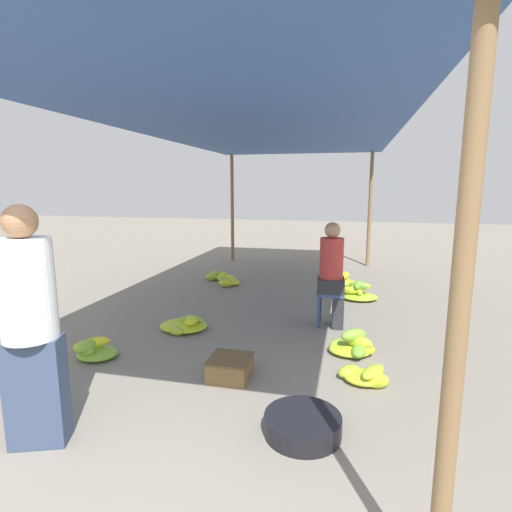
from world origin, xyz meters
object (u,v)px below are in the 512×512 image
vendor_seated (333,272)px  banana_pile_right_2 (353,346)px  crate_near (230,368)px  banana_pile_left_1 (216,276)px  banana_pile_right_1 (358,292)px  banana_pile_right_0 (341,280)px  banana_pile_left_2 (184,325)px  banana_pile_right_3 (367,377)px  banana_pile_left_3 (93,349)px  vendor_foreground (30,325)px  basin_black (303,425)px  banana_pile_left_0 (229,282)px  stool (330,299)px

vendor_seated → banana_pile_right_2: vendor_seated is taller
banana_pile_right_2 → crate_near: 1.40m
banana_pile_left_1 → banana_pile_right_1: size_ratio=0.72×
banana_pile_right_0 → banana_pile_right_2: banana_pile_right_2 is taller
banana_pile_left_2 → crate_near: bearing=-49.2°
vendor_seated → banana_pile_right_3: 1.69m
banana_pile_left_3 → crate_near: 1.55m
vendor_foreground → basin_black: vendor_foreground is taller
banana_pile_left_3 → banana_pile_right_2: (2.68, 0.73, -0.00)m
banana_pile_left_0 → banana_pile_left_3: 3.40m
banana_pile_right_1 → banana_pile_right_0: bearing=107.4°
crate_near → banana_pile_right_1: bearing=68.3°
banana_pile_left_1 → stool: bearing=-43.2°
banana_pile_right_0 → banana_pile_right_2: size_ratio=1.10×
stool → banana_pile_right_2: (0.29, -0.88, -0.27)m
vendor_seated → banana_pile_left_2: bearing=-161.9°
stool → crate_near: stool is taller
vendor_foreground → banana_pile_left_0: vendor_foreground is taller
banana_pile_right_0 → stool: bearing=-92.1°
banana_pile_left_1 → banana_pile_left_3: bearing=-91.3°
vendor_foreground → basin_black: bearing=16.1°
banana_pile_left_1 → banana_pile_right_0: banana_pile_right_0 is taller
banana_pile_left_1 → banana_pile_left_0: bearing=-47.1°
stool → basin_black: bearing=-91.6°
vendor_seated → banana_pile_right_1: (0.35, 1.36, -0.60)m
banana_pile_left_0 → basin_black: bearing=-66.0°
banana_pile_right_3 → banana_pile_left_0: bearing=125.7°
banana_pile_left_2 → banana_pile_right_0: size_ratio=1.06×
stool → banana_pile_left_1: bearing=136.8°
vendor_foreground → banana_pile_left_0: bearing=90.7°
banana_pile_right_1 → banana_pile_left_0: bearing=170.1°
vendor_seated → banana_pile_left_1: size_ratio=2.98×
banana_pile_left_1 → banana_pile_right_1: banana_pile_right_1 is taller
banana_pile_right_3 → banana_pile_left_3: bearing=-178.0°
banana_pile_right_1 → banana_pile_right_3: size_ratio=1.23×
vendor_seated → basin_black: 2.50m
basin_black → vendor_seated: bearing=87.9°
banana_pile_left_1 → banana_pile_right_2: banana_pile_right_2 is taller
vendor_foreground → banana_pile_left_1: 5.18m
banana_pile_left_3 → banana_pile_right_3: size_ratio=0.91×
banana_pile_right_1 → banana_pile_right_2: banana_pile_right_1 is taller
banana_pile_right_0 → banana_pile_right_3: banana_pile_right_0 is taller
vendor_foreground → vendor_seated: 3.50m
banana_pile_right_1 → banana_pile_right_3: banana_pile_right_1 is taller
stool → banana_pile_right_0: size_ratio=0.80×
vendor_seated → banana_pile_left_1: 3.24m
vendor_foreground → banana_pile_right_3: 2.81m
basin_black → banana_pile_right_0: 4.71m
banana_pile_left_0 → banana_pile_left_2: (0.13, -2.35, -0.00)m
vendor_seated → banana_pile_left_1: (-2.32, 2.16, -0.65)m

